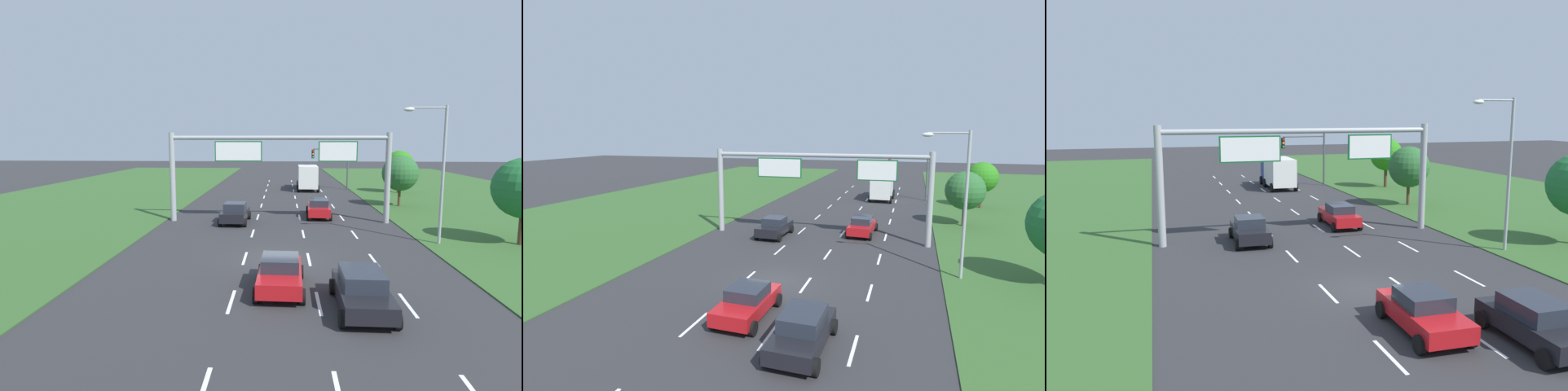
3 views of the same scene
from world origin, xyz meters
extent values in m
plane|color=#2D2D30|center=(0.00, 0.00, 0.00)|extent=(200.00, 200.00, 0.00)
cube|color=white|center=(-1.75, -6.00, 0.00)|extent=(0.14, 2.40, 0.01)
cube|color=white|center=(-1.75, 0.00, 0.00)|extent=(0.14, 2.40, 0.01)
cube|color=white|center=(-1.75, 6.00, 0.00)|extent=(0.14, 2.40, 0.01)
cube|color=white|center=(-1.75, 12.00, 0.00)|extent=(0.14, 2.40, 0.01)
cube|color=white|center=(-1.75, 18.00, 0.00)|extent=(0.14, 2.40, 0.01)
cube|color=white|center=(-1.75, 24.00, 0.00)|extent=(0.14, 2.40, 0.01)
cube|color=white|center=(-1.75, 30.00, 0.00)|extent=(0.14, 2.40, 0.01)
cube|color=white|center=(-1.75, 36.00, 0.00)|extent=(0.14, 2.40, 0.01)
cube|color=white|center=(-1.75, 42.00, 0.00)|extent=(0.14, 2.40, 0.01)
cube|color=white|center=(1.75, -6.00, 0.00)|extent=(0.14, 2.40, 0.01)
cube|color=white|center=(1.75, 0.00, 0.00)|extent=(0.14, 2.40, 0.01)
cube|color=white|center=(1.75, 6.00, 0.00)|extent=(0.14, 2.40, 0.01)
cube|color=white|center=(1.75, 12.00, 0.00)|extent=(0.14, 2.40, 0.01)
cube|color=white|center=(1.75, 18.00, 0.00)|extent=(0.14, 2.40, 0.01)
cube|color=white|center=(1.75, 24.00, 0.00)|extent=(0.14, 2.40, 0.01)
cube|color=white|center=(1.75, 30.00, 0.00)|extent=(0.14, 2.40, 0.01)
cube|color=white|center=(1.75, 36.00, 0.00)|extent=(0.14, 2.40, 0.01)
cube|color=white|center=(1.75, 42.00, 0.00)|extent=(0.14, 2.40, 0.01)
cube|color=white|center=(5.25, -6.00, 0.00)|extent=(0.14, 2.40, 0.01)
cube|color=white|center=(5.25, 0.00, 0.00)|extent=(0.14, 2.40, 0.01)
cube|color=white|center=(5.25, 6.00, 0.00)|extent=(0.14, 2.40, 0.01)
cube|color=white|center=(5.25, 12.00, 0.00)|extent=(0.14, 2.40, 0.01)
cube|color=white|center=(5.25, 18.00, 0.00)|extent=(0.14, 2.40, 0.01)
cube|color=white|center=(5.25, 24.00, 0.00)|extent=(0.14, 2.40, 0.01)
cube|color=white|center=(5.25, 30.00, 0.00)|extent=(0.14, 2.40, 0.01)
cube|color=white|center=(5.25, 36.00, 0.00)|extent=(0.14, 2.40, 0.01)
cube|color=white|center=(5.25, 42.00, 0.00)|extent=(0.14, 2.40, 0.01)
cube|color=black|center=(-3.38, 9.57, 0.67)|extent=(1.97, 4.18, 0.70)
cube|color=#232833|center=(-3.38, 9.59, 1.30)|extent=(1.67, 1.80, 0.56)
cylinder|color=black|center=(-4.29, 11.11, 0.32)|extent=(0.24, 0.65, 0.64)
cylinder|color=black|center=(-2.39, 11.06, 0.32)|extent=(0.24, 0.65, 0.64)
cylinder|color=black|center=(-4.37, 8.08, 0.32)|extent=(0.24, 0.65, 0.64)
cylinder|color=black|center=(-2.47, 8.03, 0.32)|extent=(0.24, 0.65, 0.64)
cube|color=red|center=(3.34, 12.34, 0.65)|extent=(1.97, 4.53, 0.66)
cube|color=#232833|center=(3.33, 12.19, 1.25)|extent=(1.62, 2.09, 0.54)
cylinder|color=black|center=(2.52, 14.06, 0.32)|extent=(0.25, 0.65, 0.64)
cylinder|color=black|center=(4.32, 13.97, 0.32)|extent=(0.25, 0.65, 0.64)
cylinder|color=black|center=(2.36, 10.71, 0.32)|extent=(0.25, 0.65, 0.64)
cylinder|color=black|center=(4.16, 10.63, 0.32)|extent=(0.25, 0.65, 0.64)
cube|color=black|center=(3.33, -6.54, 0.63)|extent=(1.90, 4.26, 0.62)
cube|color=#232833|center=(3.33, -6.43, 1.23)|extent=(1.58, 2.15, 0.59)
cylinder|color=black|center=(2.41, -4.96, 0.32)|extent=(0.23, 0.64, 0.64)
cylinder|color=black|center=(4.29, -4.98, 0.32)|extent=(0.23, 0.64, 0.64)
cylinder|color=black|center=(2.37, -8.09, 0.32)|extent=(0.23, 0.64, 0.64)
cube|color=red|center=(0.21, -4.60, 0.63)|extent=(1.93, 4.21, 0.62)
cube|color=#232833|center=(0.21, -4.54, 1.20)|extent=(1.63, 1.84, 0.53)
cylinder|color=black|center=(-0.69, -3.05, 0.32)|extent=(0.24, 0.65, 0.64)
cylinder|color=black|center=(1.18, -3.09, 0.32)|extent=(0.24, 0.65, 0.64)
cylinder|color=black|center=(-0.76, -6.11, 0.32)|extent=(0.24, 0.65, 0.64)
cylinder|color=black|center=(1.11, -6.15, 0.32)|extent=(0.24, 0.65, 0.64)
cube|color=navy|center=(3.59, 33.75, 1.55)|extent=(2.24, 2.14, 2.20)
cube|color=silver|center=(3.52, 30.13, 1.81)|extent=(2.45, 4.88, 2.71)
cylinder|color=black|center=(2.47, 34.27, 0.45)|extent=(0.30, 0.91, 0.90)
cylinder|color=black|center=(4.73, 34.23, 0.45)|extent=(0.30, 0.91, 0.90)
cylinder|color=black|center=(2.34, 31.97, 0.45)|extent=(0.30, 0.91, 0.90)
cylinder|color=black|center=(4.76, 31.93, 0.45)|extent=(0.30, 0.91, 0.90)
cylinder|color=black|center=(2.27, 28.34, 0.45)|extent=(0.30, 0.91, 0.90)
cylinder|color=black|center=(4.69, 28.29, 0.45)|extent=(0.30, 0.91, 0.90)
cylinder|color=#9EA0A5|center=(-8.40, 10.13, 3.50)|extent=(0.44, 0.44, 7.00)
cylinder|color=#9EA0A5|center=(8.40, 10.13, 3.50)|extent=(0.44, 0.44, 7.00)
cylinder|color=#9EA0A5|center=(0.00, 10.13, 6.60)|extent=(16.80, 0.32, 0.32)
cube|color=#0C5B28|center=(-3.15, 10.13, 5.55)|extent=(3.68, 0.12, 1.57)
cube|color=white|center=(-3.15, 10.06, 5.55)|extent=(3.52, 0.01, 1.41)
cube|color=#0C5B28|center=(4.55, 10.13, 5.55)|extent=(2.97, 0.12, 1.57)
cube|color=white|center=(4.55, 10.06, 5.55)|extent=(2.81, 0.01, 1.41)
cylinder|color=#47494F|center=(8.74, 31.58, 2.80)|extent=(0.20, 0.20, 5.60)
cylinder|color=#47494F|center=(6.49, 31.58, 5.25)|extent=(4.50, 0.14, 0.14)
cube|color=black|center=(4.24, 31.58, 4.60)|extent=(0.32, 0.36, 1.10)
sphere|color=red|center=(4.24, 31.38, 4.97)|extent=(0.22, 0.22, 0.22)
sphere|color=orange|center=(4.24, 31.38, 4.60)|extent=(0.22, 0.22, 0.22)
sphere|color=green|center=(4.24, 31.38, 4.23)|extent=(0.22, 0.22, 0.22)
cylinder|color=#9EA0A5|center=(10.02, 3.60, 4.25)|extent=(0.18, 0.18, 8.50)
cylinder|color=#9EA0A5|center=(8.92, 3.60, 8.35)|extent=(2.20, 0.10, 0.10)
ellipsoid|color=silver|center=(7.82, 3.60, 8.25)|extent=(0.64, 0.32, 0.24)
cylinder|color=#513823|center=(11.60, 18.03, 0.99)|extent=(0.26, 0.26, 1.98)
sphere|color=#2A612F|center=(11.60, 18.03, 3.26)|extent=(3.42, 3.42, 3.42)
cylinder|color=#513823|center=(14.36, 28.13, 1.11)|extent=(0.33, 0.33, 2.22)
sphere|color=#2B7C1B|center=(14.36, 28.13, 3.47)|extent=(3.36, 3.36, 3.36)
camera|label=1|loc=(0.26, -21.53, 6.47)|focal=28.00mm
camera|label=2|loc=(7.17, -20.82, 8.40)|focal=28.00mm
camera|label=3|loc=(-8.66, -19.72, 7.66)|focal=35.00mm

